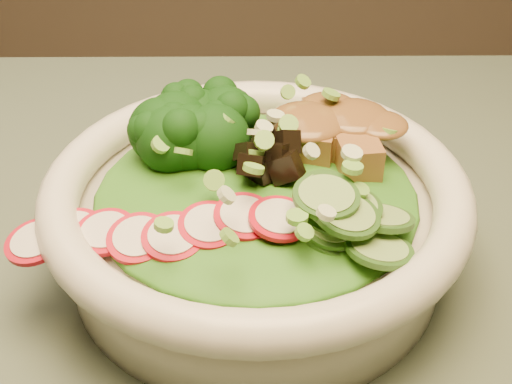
{
  "coord_description": "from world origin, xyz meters",
  "views": [
    {
      "loc": [
        -0.0,
        -0.36,
        1.1
      ],
      "look_at": [
        0.0,
        0.04,
        0.81
      ],
      "focal_mm": 50.0,
      "sensor_mm": 36.0,
      "label": 1
    }
  ],
  "objects": [
    {
      "name": "mushroom_heap",
      "position": [
        0.01,
        0.05,
        0.83
      ],
      "size": [
        0.1,
        0.1,
        0.04
      ],
      "primitive_type": null,
      "rotation": [
        0.0,
        0.0,
        -0.32
      ],
      "color": "black",
      "rests_on": "salad_bowl"
    },
    {
      "name": "lettuce_bed",
      "position": [
        0.0,
        0.04,
        0.82
      ],
      "size": [
        0.23,
        0.23,
        0.03
      ],
      "primitive_type": "ellipsoid",
      "color": "#2F6715",
      "rests_on": "salad_bowl"
    },
    {
      "name": "radish_slices",
      "position": [
        -0.05,
        -0.01,
        0.82
      ],
      "size": [
        0.13,
        0.08,
        0.02
      ],
      "primitive_type": null,
      "rotation": [
        0.0,
        0.0,
        -0.32
      ],
      "color": "#B60E1F",
      "rests_on": "salad_bowl"
    },
    {
      "name": "salad_bowl",
      "position": [
        0.0,
        0.04,
        0.79
      ],
      "size": [
        0.3,
        0.3,
        0.08
      ],
      "rotation": [
        0.0,
        0.0,
        -0.32
      ],
      "color": "silver",
      "rests_on": "dining_table"
    },
    {
      "name": "tofu_cubes",
      "position": [
        0.05,
        0.08,
        0.83
      ],
      "size": [
        0.12,
        0.09,
        0.04
      ],
      "primitive_type": null,
      "rotation": [
        0.0,
        0.0,
        -0.32
      ],
      "color": "#965B32",
      "rests_on": "salad_bowl"
    },
    {
      "name": "peanut_sauce",
      "position": [
        0.05,
        0.08,
        0.84
      ],
      "size": [
        0.08,
        0.06,
        0.02
      ],
      "primitive_type": "ellipsoid",
      "color": "brown",
      "rests_on": "tofu_cubes"
    },
    {
      "name": "broccoli_florets",
      "position": [
        -0.05,
        0.09,
        0.83
      ],
      "size": [
        0.11,
        0.1,
        0.05
      ],
      "primitive_type": null,
      "rotation": [
        0.0,
        0.0,
        -0.32
      ],
      "color": "black",
      "rests_on": "salad_bowl"
    },
    {
      "name": "cucumber_slices",
      "position": [
        0.05,
        -0.02,
        0.83
      ],
      "size": [
        0.1,
        0.1,
        0.04
      ],
      "primitive_type": null,
      "rotation": [
        0.0,
        0.0,
        -0.32
      ],
      "color": "#8DB363",
      "rests_on": "salad_bowl"
    },
    {
      "name": "scallion_garnish",
      "position": [
        0.0,
        0.04,
        0.84
      ],
      "size": [
        0.21,
        0.21,
        0.03
      ],
      "primitive_type": null,
      "color": "#72B43F",
      "rests_on": "salad_bowl"
    }
  ]
}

